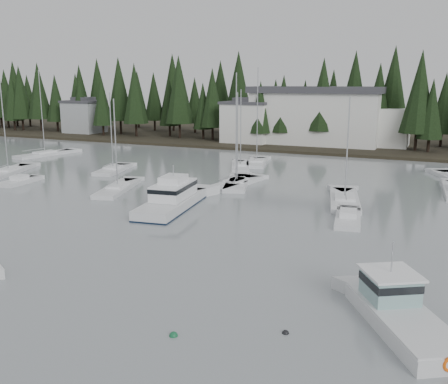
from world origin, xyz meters
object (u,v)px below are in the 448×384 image
(sailboat_10, at_px, (257,164))
(house_west, at_px, (247,121))
(cabin_cruiser_center, at_px, (172,201))
(sailboat_13, at_px, (240,168))
(sailboat_4, at_px, (237,184))
(lobster_boat_teal, at_px, (400,315))
(sailboat_7, at_px, (45,155))
(sailboat_2, at_px, (118,190))
(sailboat_12, at_px, (236,184))
(house_far_west, at_px, (84,116))
(sailboat_11, at_px, (113,171))
(runabout_0, at_px, (20,182))
(harbor_inn, at_px, (327,116))
(runabout_1, at_px, (348,220))
(sailboat_0, at_px, (344,202))
(sailboat_6, at_px, (9,173))

(sailboat_10, bearing_deg, house_west, 10.84)
(cabin_cruiser_center, distance_m, sailboat_13, 24.62)
(cabin_cruiser_center, height_order, sailboat_4, sailboat_4)
(house_west, xyz_separation_m, cabin_cruiser_center, (11.77, -50.63, -3.91))
(house_west, xyz_separation_m, lobster_boat_teal, (34.81, -67.28, -4.09))
(sailboat_7, bearing_deg, sailboat_2, -112.79)
(sailboat_10, bearing_deg, cabin_cruiser_center, 169.19)
(sailboat_2, distance_m, sailboat_12, 14.16)
(sailboat_13, bearing_deg, sailboat_12, 177.22)
(house_far_west, bearing_deg, sailboat_11, -46.67)
(cabin_cruiser_center, distance_m, sailboat_12, 13.06)
(sailboat_11, height_order, sailboat_12, sailboat_12)
(sailboat_12, bearing_deg, runabout_0, 121.75)
(sailboat_2, distance_m, sailboat_7, 33.13)
(house_west, distance_m, harbor_inn, 15.45)
(lobster_boat_teal, xyz_separation_m, runabout_0, (-46.55, 19.66, -0.43))
(sailboat_4, bearing_deg, lobster_boat_teal, -161.65)
(harbor_inn, bearing_deg, runabout_1, -75.15)
(house_far_west, relative_size, sailboat_13, 0.72)
(lobster_boat_teal, bearing_deg, house_west, -3.85)
(sailboat_13, bearing_deg, house_far_west, 38.94)
(sailboat_2, height_order, sailboat_11, sailboat_11)
(sailboat_0, distance_m, sailboat_13, 23.40)
(sailboat_2, xyz_separation_m, sailboat_13, (7.35, 19.88, 0.01))
(house_west, bearing_deg, sailboat_2, -87.71)
(sailboat_4, height_order, sailboat_10, sailboat_10)
(house_west, relative_size, sailboat_11, 0.83)
(lobster_boat_teal, relative_size, sailboat_12, 0.63)
(house_west, height_order, sailboat_10, sailboat_10)
(sailboat_11, xyz_separation_m, runabout_0, (-5.57, -11.63, 0.07))
(sailboat_6, bearing_deg, sailboat_11, -78.65)
(house_west, height_order, harbor_inn, harbor_inn)
(house_far_west, relative_size, sailboat_0, 0.74)
(sailboat_4, height_order, sailboat_12, sailboat_12)
(sailboat_11, relative_size, runabout_1, 1.64)
(sailboat_4, bearing_deg, house_far_west, 37.04)
(sailboat_6, height_order, sailboat_13, sailboat_6)
(cabin_cruiser_center, distance_m, sailboat_10, 28.67)
(sailboat_7, height_order, sailboat_11, sailboat_7)
(runabout_1, bearing_deg, sailboat_12, 46.60)
(harbor_inn, relative_size, sailboat_13, 2.49)
(sailboat_2, relative_size, sailboat_12, 0.79)
(house_far_west, relative_size, sailboat_10, 0.57)
(sailboat_2, bearing_deg, cabin_cruiser_center, -131.04)
(harbor_inn, relative_size, sailboat_4, 2.52)
(house_far_west, distance_m, sailboat_4, 68.17)
(cabin_cruiser_center, bearing_deg, sailboat_11, 42.89)
(house_far_west, distance_m, lobster_boat_teal, 103.51)
(house_far_west, height_order, sailboat_0, sailboat_0)
(runabout_0, bearing_deg, sailboat_12, -72.60)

